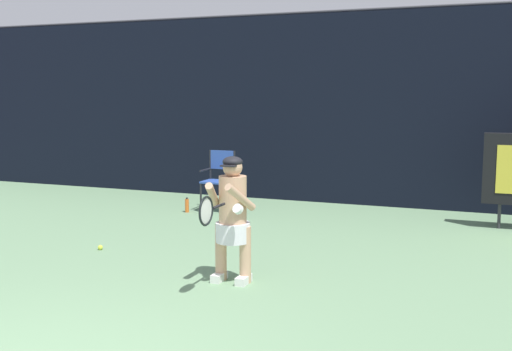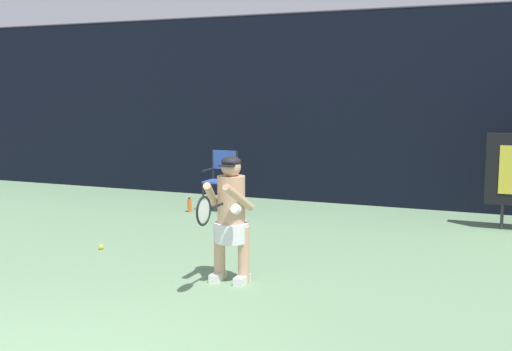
% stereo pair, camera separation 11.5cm
% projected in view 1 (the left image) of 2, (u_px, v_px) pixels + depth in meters
% --- Properties ---
extents(backdrop_screen, '(18.00, 0.12, 3.66)m').
position_uv_depth(backdrop_screen, '(321.00, 109.00, 11.95)').
color(backdrop_screen, black).
rests_on(backdrop_screen, ground).
extents(umpire_chair, '(0.52, 0.44, 1.08)m').
position_uv_depth(umpire_chair, '(219.00, 177.00, 11.21)').
color(umpire_chair, black).
rests_on(umpire_chair, ground).
extents(water_bottle, '(0.07, 0.07, 0.27)m').
position_uv_depth(water_bottle, '(187.00, 205.00, 11.10)').
color(water_bottle, orange).
rests_on(water_bottle, ground).
extents(tennis_player, '(0.53, 0.60, 1.42)m').
position_uv_depth(tennis_player, '(232.00, 215.00, 6.96)').
color(tennis_player, white).
rests_on(tennis_player, ground).
extents(tennis_racket, '(0.03, 0.60, 0.31)m').
position_uv_depth(tennis_racket, '(207.00, 211.00, 6.37)').
color(tennis_racket, black).
extents(tennis_ball_loose, '(0.07, 0.07, 0.07)m').
position_uv_depth(tennis_ball_loose, '(100.00, 247.00, 8.46)').
color(tennis_ball_loose, '#CCDB3D').
rests_on(tennis_ball_loose, ground).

